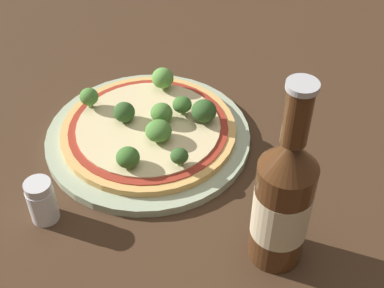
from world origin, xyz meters
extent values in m
plane|color=#3D2819|center=(0.00, 0.00, 0.00)|extent=(3.00, 3.00, 0.00)
cylinder|color=#A3B293|center=(0.00, -0.01, 0.01)|extent=(0.29, 0.29, 0.01)
cylinder|color=tan|center=(0.00, -0.01, 0.02)|extent=(0.25, 0.25, 0.01)
cylinder|color=maroon|center=(0.00, -0.01, 0.02)|extent=(0.22, 0.22, 0.00)
cylinder|color=beige|center=(0.00, -0.01, 0.02)|extent=(0.20, 0.20, 0.00)
cylinder|color=#7A9E5B|center=(0.08, -0.04, 0.03)|extent=(0.01, 0.01, 0.01)
ellipsoid|color=#2D5123|center=(0.08, -0.04, 0.04)|extent=(0.02, 0.02, 0.02)
cylinder|color=#7A9E5B|center=(0.03, -0.02, 0.03)|extent=(0.01, 0.01, 0.01)
ellipsoid|color=#477A33|center=(0.03, -0.02, 0.04)|extent=(0.04, 0.04, 0.03)
cylinder|color=#7A9E5B|center=(0.02, 0.04, 0.03)|extent=(0.01, 0.01, 0.01)
ellipsoid|color=#386628|center=(0.02, 0.04, 0.04)|extent=(0.03, 0.03, 0.02)
cylinder|color=#7A9E5B|center=(0.06, 0.05, 0.03)|extent=(0.01, 0.01, 0.01)
ellipsoid|color=#2D5123|center=(0.06, 0.05, 0.04)|extent=(0.04, 0.04, 0.03)
cylinder|color=#7A9E5B|center=(-0.03, -0.02, 0.03)|extent=(0.01, 0.01, 0.01)
ellipsoid|color=#2D5123|center=(-0.03, -0.02, 0.04)|extent=(0.03, 0.03, 0.03)
cylinder|color=#7A9E5B|center=(-0.09, -0.03, 0.03)|extent=(0.01, 0.01, 0.01)
ellipsoid|color=#477A33|center=(-0.09, -0.03, 0.04)|extent=(0.03, 0.03, 0.02)
cylinder|color=#7A9E5B|center=(0.01, 0.01, 0.03)|extent=(0.01, 0.01, 0.01)
ellipsoid|color=#477A33|center=(0.01, 0.01, 0.04)|extent=(0.03, 0.03, 0.03)
cylinder|color=#7A9E5B|center=(-0.04, 0.07, 0.03)|extent=(0.01, 0.01, 0.01)
ellipsoid|color=#568E3D|center=(-0.04, 0.07, 0.04)|extent=(0.03, 0.03, 0.03)
cylinder|color=#7A9E5B|center=(0.03, -0.08, 0.03)|extent=(0.01, 0.01, 0.01)
ellipsoid|color=#386628|center=(0.03, -0.08, 0.04)|extent=(0.03, 0.03, 0.03)
cylinder|color=#472814|center=(0.24, -0.07, 0.07)|extent=(0.06, 0.06, 0.14)
cylinder|color=#C6B793|center=(0.24, -0.07, 0.07)|extent=(0.06, 0.06, 0.06)
cone|color=#472814|center=(0.24, -0.07, 0.16)|extent=(0.06, 0.06, 0.03)
cylinder|color=#472814|center=(0.24, -0.07, 0.20)|extent=(0.03, 0.03, 0.06)
cylinder|color=#B2B2B7|center=(0.24, -0.07, 0.24)|extent=(0.03, 0.03, 0.01)
cylinder|color=silver|center=(-0.01, -0.19, 0.02)|extent=(0.03, 0.03, 0.05)
cylinder|color=silver|center=(-0.01, -0.19, 0.05)|extent=(0.03, 0.03, 0.01)
camera|label=1|loc=(0.39, -0.43, 0.51)|focal=50.00mm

